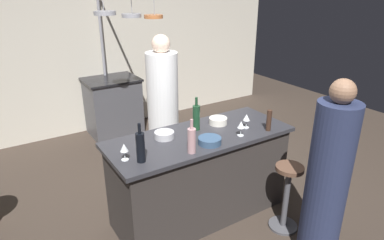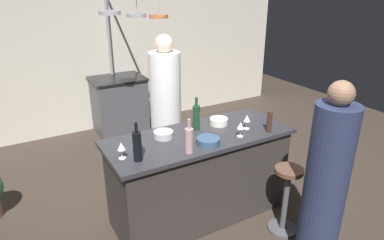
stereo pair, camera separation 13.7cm
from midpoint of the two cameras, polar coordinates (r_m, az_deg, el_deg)
name	(u,v)px [view 1 (the left image)]	position (r m, az deg, el deg)	size (l,w,h in m)	color
ground_plane	(200,213)	(3.69, 0.19, -15.32)	(9.00, 9.00, 0.00)	#382D26
back_wall	(99,47)	(5.63, -15.96, 11.62)	(6.40, 0.16, 2.60)	beige
kitchen_island	(200,175)	(3.43, 0.20, -9.31)	(1.80, 0.72, 0.90)	#332D2B
stove_range	(113,106)	(5.47, -13.78, 2.27)	(0.80, 0.64, 0.89)	#47474C
chef	(163,114)	(4.05, -5.82, 1.07)	(0.36, 0.36, 1.72)	white
bar_stool_right	(287,194)	(3.40, 14.45, -12.02)	(0.28, 0.28, 0.68)	#4C4C51
guest_right	(327,181)	(3.00, 20.54, -9.54)	(0.34, 0.34, 1.60)	#262D4C
overhead_pot_rack	(119,29)	(4.76, -13.01, 14.65)	(0.90, 1.30, 2.17)	gray
pepper_mill	(269,120)	(3.35, 11.64, -0.08)	(0.05, 0.05, 0.21)	#382319
wine_bottle_rose	(192,140)	(2.85, -1.44, -3.39)	(0.07, 0.07, 0.30)	#B78C8E
wine_bottle_dark	(140,147)	(2.74, -10.07, -4.47)	(0.07, 0.07, 0.33)	black
wine_bottle_green	(196,117)	(3.29, -0.47, 0.48)	(0.07, 0.07, 0.33)	#193D23
wine_glass_by_chef	(247,118)	(3.37, 7.99, 0.32)	(0.07, 0.07, 0.15)	silver
wine_glass_near_right_guest	(241,125)	(3.19, 7.02, -0.92)	(0.07, 0.07, 0.15)	silver
wine_glass_near_left_guest	(124,148)	(2.80, -12.72, -4.69)	(0.07, 0.07, 0.15)	silver
mixing_bowl_steel	(164,135)	(3.16, -5.92, -2.52)	(0.18, 0.18, 0.06)	#B7B7BC
mixing_bowl_ceramic	(218,121)	(3.46, 3.27, -0.15)	(0.18, 0.18, 0.07)	silver
mixing_bowl_blue	(210,141)	(3.04, 1.70, -3.50)	(0.21, 0.21, 0.06)	#334C6B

